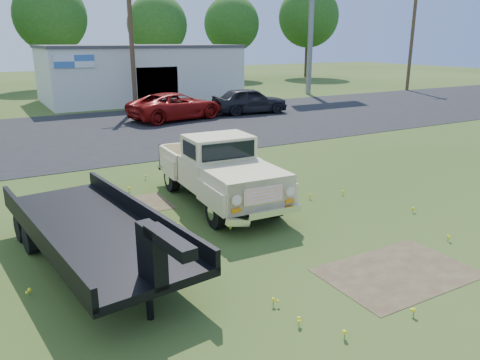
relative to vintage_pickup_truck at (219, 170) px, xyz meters
name	(u,v)px	position (x,y,z in m)	size (l,w,h in m)	color
ground	(256,235)	(-0.31, -2.53, -0.99)	(140.00, 140.00, 0.00)	#334817
asphalt_lot	(102,132)	(-0.31, 12.47, -0.99)	(90.00, 14.00, 0.02)	black
dirt_patch_a	(398,273)	(1.19, -5.53, -0.99)	(3.00, 2.00, 0.01)	#4C3929
dirt_patch_b	(130,206)	(-2.31, 0.97, -0.99)	(2.20, 1.60, 0.01)	#4C3929
commercial_building	(140,73)	(5.69, 24.46, 1.12)	(14.20, 8.20, 4.15)	silver
utility_pole_mid	(131,38)	(3.69, 19.47, 3.62)	(1.60, 0.30, 9.00)	#442B1F
utility_pole_east	(412,39)	(29.69, 19.47, 3.62)	(1.60, 0.30, 9.00)	#442B1F
treeline_d	(50,17)	(1.69, 37.97, 5.63)	(6.72, 6.72, 10.00)	#392919
treeline_e	(157,25)	(11.69, 36.47, 5.00)	(6.08, 6.08, 9.04)	#392919
treeline_f	(232,24)	(21.69, 38.97, 5.31)	(6.40, 6.40, 9.52)	#392919
treeline_g	(309,17)	(31.69, 37.47, 6.27)	(7.36, 7.36, 10.95)	#392919
vintage_pickup_truck	(219,170)	(0.00, 0.00, 0.00)	(2.11, 5.43, 1.97)	beige
flatbed_trailer	(93,224)	(-3.97, -2.16, -0.09)	(2.19, 6.58, 1.79)	black
red_pickup	(176,106)	(4.51, 14.27, -0.20)	(2.61, 5.65, 1.57)	maroon
dark_sedan	(250,101)	(9.47, 14.24, -0.17)	(1.92, 4.76, 1.62)	black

